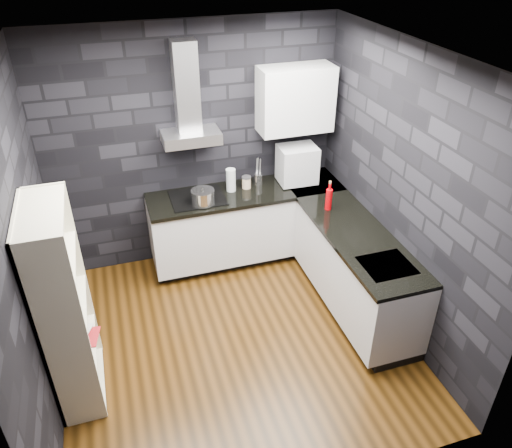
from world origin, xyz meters
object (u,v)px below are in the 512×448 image
glass_vase (231,180)px  bookshelf (65,308)px  appliance_garage (297,164)px  red_bottle (329,199)px  pot (203,197)px  fruit_bowl (64,310)px  storage_jar (246,183)px  utensil_crock (258,179)px

glass_vase → bookshelf: size_ratio=0.14×
glass_vase → bookshelf: bookshelf is taller
glass_vase → appliance_garage: bearing=-2.0°
red_bottle → bookshelf: bookshelf is taller
appliance_garage → pot: bearing=-169.1°
appliance_garage → bookshelf: size_ratio=0.23×
appliance_garage → fruit_bowl: bearing=-147.2°
glass_vase → fruit_bowl: 2.36m
pot → bookshelf: bookshelf is taller
storage_jar → appliance_garage: size_ratio=0.29×
bookshelf → fruit_bowl: bookshelf is taller
pot → storage_jar: size_ratio=1.96×
glass_vase → red_bottle: size_ratio=1.13×
red_bottle → storage_jar: bearing=133.6°
storage_jar → fruit_bowl: 2.50m
appliance_garage → storage_jar: bearing=178.0°
pot → utensil_crock: pot is taller
pot → fruit_bowl: size_ratio=1.03×
glass_vase → utensil_crock: bearing=10.9°
appliance_garage → red_bottle: appliance_garage is taller
pot → fruit_bowl: pot is taller
red_bottle → fruit_bowl: red_bottle is taller
pot → utensil_crock: 0.76m
pot → storage_jar: pot is taller
glass_vase → pot: bearing=-149.9°
storage_jar → fruit_bowl: storage_jar is taller
bookshelf → fruit_bowl: (0.00, -0.07, 0.04)m
utensil_crock → glass_vase: bearing=-169.1°
utensil_crock → pot: bearing=-158.5°
storage_jar → utensil_crock: (0.16, 0.05, 0.00)m
storage_jar → bookshelf: 2.46m
pot → glass_vase: bearing=30.1°
pot → appliance_garage: bearing=9.2°
pot → utensil_crock: (0.70, 0.28, -0.02)m
pot → fruit_bowl: bearing=-136.1°
glass_vase → bookshelf: bearing=-139.8°
pot → fruit_bowl: 1.95m
appliance_garage → fruit_bowl: appliance_garage is taller
bookshelf → fruit_bowl: bearing=-109.3°
red_bottle → fruit_bowl: 2.77m
appliance_garage → utensil_crock: bearing=169.7°
pot → storage_jar: bearing=22.1°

